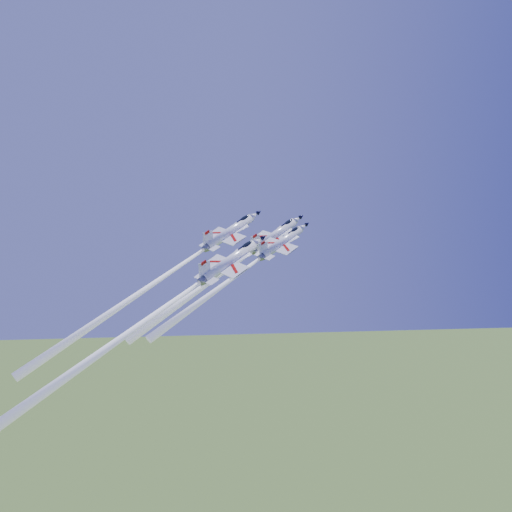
{
  "coord_description": "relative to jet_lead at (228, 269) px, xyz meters",
  "views": [
    {
      "loc": [
        -10.08,
        -117.46,
        123.28
      ],
      "look_at": [
        0.0,
        0.0,
        105.45
      ],
      "focal_mm": 40.0,
      "sensor_mm": 36.0,
      "label": 1
    }
  ],
  "objects": [
    {
      "name": "jet_left",
      "position": [
        -14.18,
        0.39,
        -2.18
      ],
      "size": [
        38.42,
        27.63,
        40.8
      ],
      "rotation": [
        0.47,
        0.12,
        -0.96
      ],
      "color": "white"
    },
    {
      "name": "jet_right",
      "position": [
        2.01,
        -7.3,
        0.44
      ],
      "size": [
        26.83,
        19.11,
        26.56
      ],
      "rotation": [
        0.47,
        0.12,
        -0.96
      ],
      "color": "white"
    },
    {
      "name": "jet_slot",
      "position": [
        -14.22,
        -12.39,
        -6.29
      ],
      "size": [
        38.46,
        27.6,
        39.86
      ],
      "rotation": [
        0.47,
        0.12,
        -0.96
      ],
      "color": "white"
    },
    {
      "name": "jet_lead",
      "position": [
        0.0,
        0.0,
        0.0
      ],
      "size": [
        30.67,
        21.88,
        30.56
      ],
      "rotation": [
        0.47,
        0.12,
        -0.96
      ],
      "color": "white"
    }
  ]
}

